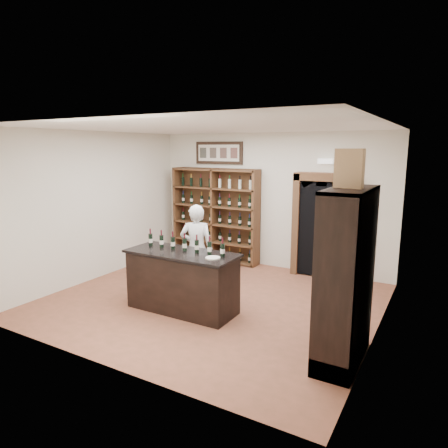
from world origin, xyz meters
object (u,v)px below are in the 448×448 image
Objects in this scene: tasting_counter at (182,282)px; wine_crate at (349,168)px; wine_shelf at (216,215)px; counter_bottle_0 at (151,240)px; shopkeeper at (197,249)px; side_cabinet at (347,304)px.

wine_crate is (2.66, -0.32, 1.94)m from tasting_counter.
wine_shelf is 3.19m from tasting_counter.
counter_bottle_0 is at bearing 173.07° from tasting_counter.
counter_bottle_0 is (0.38, -2.85, 0.01)m from wine_shelf.
tasting_counter is 1.13× the size of shopkeeper.
wine_crate is at bearing 134.07° from shopkeeper.
tasting_counter is at bearing 83.55° from shopkeeper.
tasting_counter is 4.09× the size of wine_crate.
wine_shelf reaches higher than tasting_counter.
shopkeeper is (-3.00, 1.14, 0.08)m from side_cabinet.
wine_shelf is 1.00× the size of side_cabinet.
tasting_counter is 3.31m from wine_crate.
counter_bottle_0 is 0.92m from shopkeeper.
counter_bottle_0 is 3.65m from wine_crate.
wine_shelf is at bearing 97.61° from counter_bottle_0.
shopkeeper reaches higher than counter_bottle_0.
counter_bottle_0 is 0.65× the size of wine_crate.
counter_bottle_0 is (-0.72, 0.09, 0.61)m from tasting_counter.
wine_crate reaches higher than wine_shelf.
side_cabinet is 3.21m from shopkeeper.
side_cabinet is at bearing -6.42° from counter_bottle_0.
shopkeeper is (0.83, -2.09, -0.27)m from wine_shelf.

